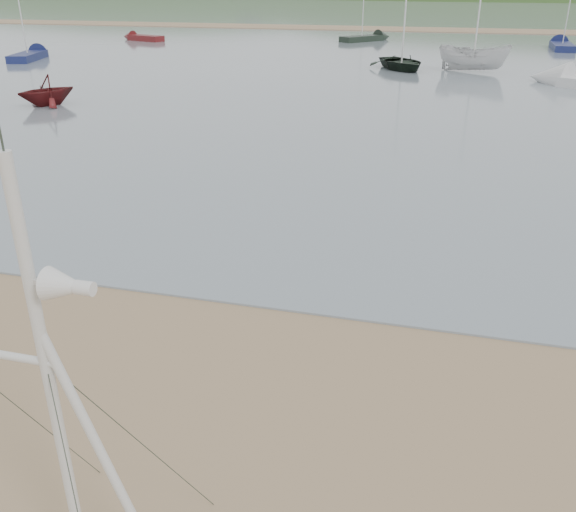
% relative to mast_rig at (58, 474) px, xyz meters
% --- Properties ---
extents(ground, '(560.00, 560.00, 0.00)m').
position_rel_mast_rig_xyz_m(ground, '(-0.60, 1.51, -1.25)').
color(ground, '#856A4C').
rests_on(ground, ground).
extents(water, '(560.00, 256.00, 0.04)m').
position_rel_mast_rig_xyz_m(water, '(-0.60, 133.51, -1.23)').
color(water, slate).
rests_on(water, ground).
extents(sandbar, '(560.00, 7.00, 0.07)m').
position_rel_mast_rig_xyz_m(sandbar, '(-0.60, 71.51, -1.17)').
color(sandbar, '#856A4C').
rests_on(sandbar, water).
extents(hill_ridge, '(620.00, 180.00, 80.00)m').
position_rel_mast_rig_xyz_m(hill_ridge, '(17.92, 236.51, -20.94)').
color(hill_ridge, '#213A17').
rests_on(hill_ridge, ground).
extents(mast_rig, '(2.29, 2.44, 5.16)m').
position_rel_mast_rig_xyz_m(mast_rig, '(0.00, 0.00, 0.00)').
color(mast_rig, silver).
rests_on(mast_rig, ground).
extents(boat_dark, '(3.12, 2.43, 4.37)m').
position_rel_mast_rig_xyz_m(boat_dark, '(-0.24, 37.37, 0.98)').
color(boat_dark, black).
rests_on(boat_dark, water).
extents(boat_red, '(2.64, 2.33, 2.61)m').
position_rel_mast_rig_xyz_m(boat_red, '(-14.83, 21.05, 0.10)').
color(boat_red, '#531314').
rests_on(boat_red, water).
extents(boat_white, '(2.03, 2.00, 4.40)m').
position_rel_mast_rig_xyz_m(boat_white, '(4.14, 37.48, 0.99)').
color(boat_white, silver).
rests_on(boat_white, water).
extents(sailboat_dark_mid, '(4.74, 5.46, 5.85)m').
position_rel_mast_rig_xyz_m(sailboat_dark_mid, '(-4.68, 56.96, -0.94)').
color(sailboat_dark_mid, black).
rests_on(sailboat_dark_mid, ground).
extents(sailboat_blue_near, '(3.01, 6.02, 5.86)m').
position_rel_mast_rig_xyz_m(sailboat_blue_near, '(-26.88, 36.96, -0.94)').
color(sailboat_blue_near, '#151C4A').
rests_on(sailboat_blue_near, ground).
extents(dinghy_red_far, '(4.98, 2.73, 1.18)m').
position_rel_mast_rig_xyz_m(dinghy_red_far, '(-26.14, 51.52, -0.96)').
color(dinghy_red_far, '#531314').
rests_on(dinghy_red_far, ground).
extents(sailboat_blue_far, '(1.71, 6.46, 6.41)m').
position_rel_mast_rig_xyz_m(sailboat_blue_far, '(11.40, 54.41, -0.94)').
color(sailboat_blue_far, '#151C4A').
rests_on(sailboat_blue_far, ground).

